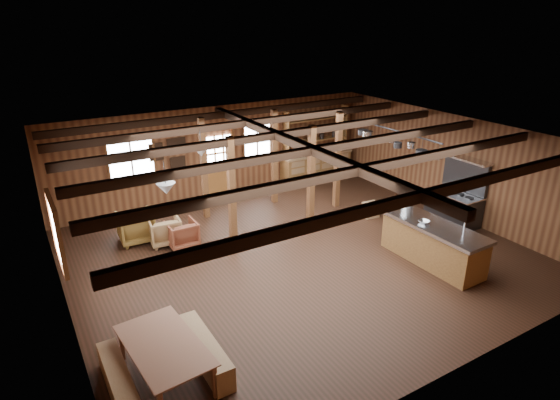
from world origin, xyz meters
name	(u,v)px	position (x,y,z in m)	size (l,w,h in m)	color
room	(299,200)	(0.00, 0.00, 1.40)	(10.04, 9.04, 2.84)	black
ceiling_joists	(296,143)	(0.00, 0.18, 2.68)	(9.80, 8.82, 0.18)	black
timber_posts	(273,171)	(0.52, 2.08, 1.40)	(3.95, 2.35, 2.80)	#462C14
back_door	(220,169)	(0.00, 4.45, 0.88)	(1.02, 0.08, 2.15)	brown
window_back_left	(131,159)	(-2.60, 4.46, 1.60)	(1.32, 0.06, 1.32)	white
window_back_right	(257,141)	(1.30, 4.46, 1.60)	(1.02, 0.06, 1.32)	white
window_left	(56,233)	(-4.96, 0.50, 1.60)	(0.14, 1.24, 1.32)	white
notice_boards	(170,152)	(-1.50, 4.46, 1.64)	(1.08, 0.03, 0.90)	beige
back_counter	(316,163)	(3.40, 4.20, 0.60)	(2.55, 0.60, 2.45)	brown
pendant_lamps	(186,168)	(-2.25, 1.00, 2.25)	(1.86, 2.36, 0.66)	#313133
pot_rack	(391,141)	(3.08, 0.44, 2.27)	(0.43, 3.00, 0.43)	#313133
kitchen_island	(433,243)	(2.44, -1.82, 0.48)	(0.94, 2.52, 1.20)	brown
step_stool	(370,210)	(2.95, 0.86, 0.21)	(0.47, 0.34, 0.42)	#89603E
commercial_range	(455,202)	(4.65, -0.56, 0.60)	(0.77, 1.46, 1.81)	#313133
dining_table	(168,360)	(-3.90, -2.31, 0.32)	(1.81, 1.01, 0.64)	#8D5940
bench_wall	(119,383)	(-4.65, -2.31, 0.22)	(0.30, 1.61, 0.44)	#89603E
bench_aisle	(205,351)	(-3.28, -2.31, 0.23)	(0.31, 1.67, 0.46)	#89603E
armchair_a	(136,227)	(-3.08, 2.68, 0.38)	(0.82, 0.84, 0.77)	brown
armchair_b	(182,234)	(-2.19, 1.86, 0.32)	(0.69, 0.71, 0.65)	brown
armchair_c	(165,230)	(-2.50, 2.21, 0.34)	(0.74, 0.76, 0.69)	olive
counter_pot	(407,207)	(2.47, -0.92, 1.02)	(0.28, 0.28, 0.17)	silver
bowl	(424,222)	(2.29, -1.63, 0.97)	(0.24, 0.24, 0.06)	silver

